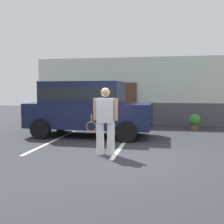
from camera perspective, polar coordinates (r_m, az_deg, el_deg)
ground_plane at (r=7.54m, az=2.04°, el=-8.79°), size 40.00×40.00×0.00m
parking_stripe_0 at (r=9.65m, az=-12.05°, el=-5.87°), size 0.12×4.40×0.01m
parking_stripe_1 at (r=9.01m, az=2.46°, el=-6.53°), size 0.12×4.40×0.01m
house_frontage at (r=13.83m, az=6.13°, el=3.95°), size 10.92×0.40×3.36m
parked_suv at (r=10.34m, az=-5.22°, el=1.30°), size 4.64×2.25×2.05m
tennis_player_man at (r=7.35m, az=-1.41°, el=-1.73°), size 0.92×0.29×1.81m
potted_plant_by_porch at (r=12.60m, az=16.84°, el=-1.77°), size 0.52×0.52×0.68m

